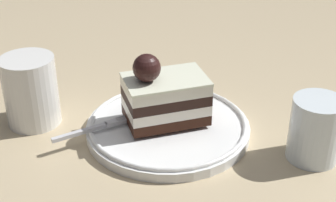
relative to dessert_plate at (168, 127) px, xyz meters
name	(u,v)px	position (x,y,z in m)	size (l,w,h in m)	color
ground_plane	(181,141)	(0.02, 0.01, -0.01)	(2.40, 2.40, 0.00)	tan
dessert_plate	(168,127)	(0.00, 0.00, 0.00)	(0.21, 0.21, 0.02)	white
cake_slice	(164,96)	(-0.01, 0.00, 0.04)	(0.07, 0.11, 0.10)	black
fork	(98,127)	(-0.01, -0.09, 0.01)	(0.04, 0.11, 0.00)	silver
drink_glass_near	(315,133)	(0.10, 0.15, 0.03)	(0.06, 0.06, 0.08)	silver
drink_glass_far	(31,94)	(-0.08, -0.17, 0.03)	(0.07, 0.07, 0.09)	white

